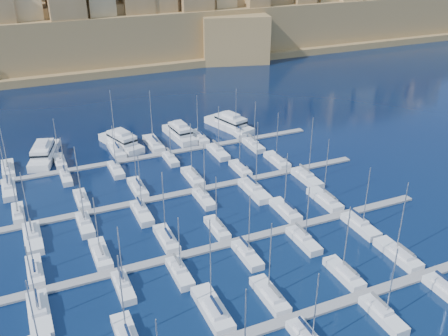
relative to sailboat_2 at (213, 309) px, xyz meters
name	(u,v)px	position (x,y,z in m)	size (l,w,h in m)	color
ground	(211,213)	(11.15, 27.77, -0.78)	(600.00, 600.00, 0.00)	#020B32
pontoon_near	(296,318)	(11.15, -6.23, -0.58)	(84.00, 2.00, 0.40)	slate
pontoon_mid_near	(235,242)	(11.15, 15.77, -0.58)	(84.00, 2.00, 0.40)	slate
pontoon_mid_far	(193,191)	(11.15, 37.77, -0.58)	(84.00, 2.00, 0.40)	slate
pontoon_far	(163,154)	(11.15, 59.77, -0.58)	(84.00, 2.00, 0.40)	slate
sailboat_2	(213,309)	(0.00, 0.00, 0.00)	(3.21, 10.71, 16.79)	silver
sailboat_3	(270,295)	(9.58, -0.74, -0.03)	(2.76, 9.20, 14.20)	silver
sailboat_4	(344,273)	(23.76, -0.91, -0.04)	(2.66, 8.86, 13.71)	silver
sailboat_5	(398,254)	(35.88, -0.34, -0.02)	(3.00, 10.02, 15.23)	silver
sailboat_10	(383,315)	(23.11, -11.46, -0.05)	(2.61, 8.70, 13.40)	silver
sailboat_11	(448,292)	(36.14, -11.55, -0.04)	(2.66, 8.88, 14.29)	silver
sailboat_12	(35,271)	(-24.02, 20.95, -0.05)	(2.57, 8.56, 12.75)	silver
sailboat_13	(101,254)	(-12.82, 21.30, -0.05)	(2.78, 9.28, 12.30)	silver
sailboat_14	(167,239)	(-0.50, 21.18, -0.03)	(2.71, 9.04, 14.79)	silver
sailboat_15	(217,228)	(9.67, 20.74, -0.06)	(2.44, 8.14, 12.02)	silver
sailboat_16	(286,210)	(25.27, 21.25, -0.04)	(2.76, 9.18, 13.65)	silver
sailboat_17	(325,200)	(35.23, 21.63, -0.02)	(2.99, 9.95, 14.85)	silver
sailboat_18	(40,314)	(-24.38, 9.63, -0.02)	(3.17, 10.55, 13.88)	silver
sailboat_19	(123,287)	(-11.27, 10.84, -0.05)	(2.43, 8.08, 12.84)	silver
sailboat_20	(180,273)	(-1.63, 10.63, -0.06)	(2.55, 8.50, 12.23)	silver
sailboat_21	(247,254)	(11.12, 10.60, -0.05)	(2.57, 8.56, 13.41)	silver
sailboat_22	(303,240)	(22.79, 10.43, -0.05)	(2.67, 8.91, 12.55)	silver
sailboat_23	(360,225)	(35.71, 10.20, -0.04)	(2.81, 9.38, 13.90)	silver
sailboat_24	(18,213)	(-25.38, 42.49, -0.06)	(2.29, 7.64, 12.41)	silver
sailboat_25	(82,200)	(-12.55, 42.84, -0.05)	(2.50, 8.35, 13.18)	silver
sailboat_26	(138,188)	(-0.13, 43.23, -0.03)	(2.74, 9.14, 14.20)	silver
sailboat_27	(193,177)	(13.09, 43.27, -0.03)	(2.77, 9.23, 14.12)	silver
sailboat_28	(240,169)	(25.24, 42.82, -0.06)	(2.49, 8.30, 11.96)	silver
sailboat_29	(277,160)	(35.72, 43.33, -0.04)	(2.80, 9.34, 13.43)	silver
sailboat_30	(33,238)	(-23.46, 31.65, -0.01)	(3.15, 10.49, 15.12)	silver
sailboat_31	(85,224)	(-13.65, 32.57, -0.03)	(2.59, 8.63, 14.62)	silver
sailboat_32	(142,213)	(-2.23, 32.27, -0.03)	(2.77, 9.23, 14.20)	silver
sailboat_33	(204,198)	(11.64, 32.71, -0.04)	(2.51, 8.35, 14.03)	silver
sailboat_34	(254,190)	(23.26, 31.52, 0.01)	(3.23, 10.76, 17.39)	silver
sailboat_35	(307,178)	(37.23, 31.98, -0.01)	(2.95, 9.83, 16.20)	silver
sailboat_36	(8,169)	(-26.26, 65.37, -0.02)	(2.83, 9.42, 15.62)	silver
sailboat_37	(60,161)	(-14.24, 64.86, -0.06)	(2.51, 8.38, 12.19)	silver
sailboat_38	(116,150)	(0.23, 65.78, 0.00)	(3.08, 10.27, 17.16)	silver
sailboat_39	(154,144)	(10.43, 66.10, -0.01)	(3.27, 10.90, 15.66)	silver
sailboat_40	(199,137)	(23.20, 65.45, -0.04)	(2.88, 9.59, 13.03)	silver
sailboat_41	(236,132)	(34.55, 64.83, -0.05)	(2.50, 8.32, 13.59)	silver
sailboat_42	(9,189)	(-26.59, 54.13, -0.03)	(2.86, 9.53, 13.92)	silver
sailboat_43	(66,177)	(-14.13, 55.16, -0.07)	(2.23, 7.43, 11.22)	silver
sailboat_44	(116,169)	(-2.49, 54.57, -0.05)	(2.59, 8.62, 12.50)	silver
sailboat_45	(170,159)	(11.51, 55.07, -0.08)	(2.28, 7.60, 10.18)	silver
sailboat_46	(218,152)	(24.18, 54.15, -0.04)	(2.85, 9.48, 13.67)	silver
sailboat_47	(253,145)	(34.65, 54.45, -0.04)	(2.66, 8.87, 13.45)	silver
motor_yacht_a	(44,153)	(-17.46, 69.37, 0.95)	(9.68, 17.57, 5.25)	silver
motor_yacht_b	(121,141)	(2.38, 69.02, 0.95)	(9.39, 16.80, 5.25)	silver
motor_yacht_c	(180,133)	(18.69, 68.35, 0.95)	(5.62, 15.04, 5.25)	silver
motor_yacht_d	(230,123)	(34.53, 69.48, 0.95)	(9.72, 17.81, 5.25)	silver
fortified_city	(78,22)	(10.96, 183.04, 13.96)	(460.00, 108.95, 59.52)	brown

